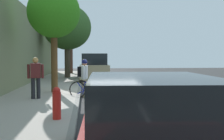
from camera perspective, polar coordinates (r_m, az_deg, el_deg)
ground at (r=12.81m, az=0.10°, el=-5.12°), size 58.29×58.29×0.00m
sidewalk at (r=12.88m, az=-14.25°, el=-4.82°), size 3.07×36.43×0.15m
curb_edge at (r=12.74m, az=-7.02°, el=-4.84°), size 0.16×36.43×0.15m
lane_stripe_centre at (r=13.81m, az=13.47°, el=-4.61°), size 0.14×35.80×0.01m
lane_stripe_bike_edge at (r=12.80m, az=-0.40°, el=-5.11°), size 0.12×36.43×0.01m
building_facade at (r=13.17m, az=-22.10°, el=5.15°), size 0.50×36.43×4.71m
parked_sedan_black_nearest at (r=25.81m, az=-4.09°, el=0.53°), size 1.86×4.41×1.52m
parked_suv_tan_second at (r=19.03m, az=-3.75°, el=0.56°), size 2.05×4.74×1.99m
parked_sedan_red_mid at (r=3.51m, az=8.40°, el=-13.98°), size 2.02×4.49×1.52m
bicycle_at_curb at (r=11.40m, az=-4.85°, el=-4.16°), size 1.71×0.60×0.78m
cyclist_with_backpack at (r=11.80m, az=-5.99°, el=-0.87°), size 0.45×0.61×1.67m
street_tree_near_cyclist at (r=27.07m, az=-8.70°, el=7.91°), size 3.43×3.43×5.40m
street_tree_mid_block at (r=21.61m, az=-9.48°, el=8.85°), size 3.77×3.77×5.70m
street_tree_far_end at (r=12.76m, az=-12.24°, el=11.76°), size 2.38×2.38×4.83m
pedestrian_on_phone at (r=10.75m, az=-15.90°, el=-1.12°), size 0.61×0.30×1.60m
fire_hydrant at (r=7.13m, az=-11.65°, el=-6.83°), size 0.22×0.22×0.84m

